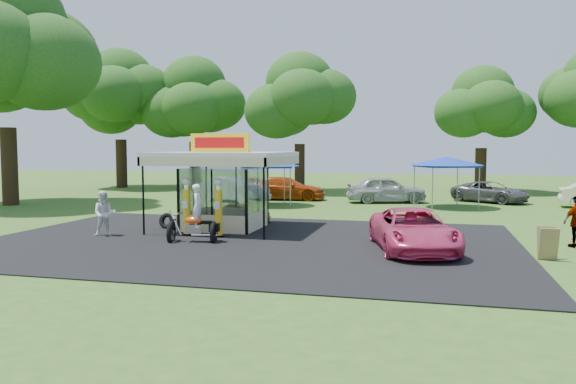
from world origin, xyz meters
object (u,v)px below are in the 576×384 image
Objects in this scene: gas_pump_left at (187,208)px; tent_east at (446,161)px; spectator_west at (104,214)px; bg_car_a at (234,189)px; a_frame_sign at (548,244)px; motorcycle at (196,219)px; bg_car_c at (386,189)px; bg_car_d at (490,192)px; pink_sedan at (413,230)px; kiosk_car at (241,213)px; gas_station_kiosk at (225,189)px; bg_car_b at (286,188)px; tent_west at (265,162)px; gas_pump_right at (219,209)px.

tent_east is at bearing 53.19° from gas_pump_left.
bg_car_a is (0.08, 15.04, -0.09)m from spectator_west.
tent_east is (-2.78, 15.56, 2.23)m from a_frame_sign.
gas_pump_left reaches higher than motorcycle.
bg_car_c reaches higher than bg_car_d.
pink_sedan reaches higher than bg_car_d.
motorcycle is at bearing 174.77° from a_frame_sign.
kiosk_car is (-12.38, 6.07, -0.05)m from a_frame_sign.
a_frame_sign is 4.23m from pink_sedan.
gas_station_kiosk is 1.02× the size of pink_sedan.
bg_car_c is at bearing -57.73° from bg_car_a.
bg_car_d is (12.53, 15.66, -1.10)m from gas_station_kiosk.
a_frame_sign is 0.20× the size of bg_car_c.
a_frame_sign is 22.38m from bg_car_b.
kiosk_car is at bearing 27.45° from spectator_west.
a_frame_sign is at bearing -45.96° from tent_west.
gas_pump_left is 16.34m from bg_car_b.
motorcycle is 18.32m from bg_car_c.
tent_west is (2.80, 13.28, 1.75)m from spectator_west.
pink_sedan is 19.72m from bg_car_b.
pink_sedan is 17.30m from bg_car_c.
gas_pump_left reaches higher than bg_car_c.
spectator_west is (-3.17, -0.93, -0.21)m from gas_pump_left.
tent_west is at bearing 129.98° from a_frame_sign.
gas_station_kiosk is 2.29× the size of gas_pump_left.
tent_east is at bearing -136.35° from bg_car_c.
tent_west is (-13.71, -5.51, 1.98)m from bg_car_d.
bg_car_c is at bearing -27.12° from kiosk_car.
bg_car_c is at bearing 140.67° from bg_car_d.
tent_west reaches higher than gas_pump_left.
bg_car_b is (3.06, 17.28, -0.14)m from spectator_west.
motorcycle is 12.17m from a_frame_sign.
pink_sedan is at bearing -95.39° from tent_east.
a_frame_sign is at bearing -145.63° from bg_car_d.
motorcycle is 4.21m from spectator_west.
tent_west is at bearing 100.52° from bg_car_c.
motorcycle is at bearing -86.66° from gas_station_kiosk.
bg_car_d is at bearing -88.13° from bg_car_b.
gas_pump_left is 1.29× the size of spectator_west.
a_frame_sign reaches higher than kiosk_car.
bg_car_a is (-3.89, 11.91, -0.95)m from gas_station_kiosk.
gas_pump_left is (-0.80, -2.20, -0.65)m from gas_station_kiosk.
gas_pump_left is 3.31m from spectator_west.
gas_pump_right is 1.43m from motorcycle.
a_frame_sign is 15.96m from tent_east.
bg_car_c is (5.93, 13.79, -0.91)m from gas_station_kiosk.
tent_west is at bearing 171.64° from bg_car_b.
bg_car_c is 1.21× the size of tent_west.
pink_sedan is at bearing 170.84° from bg_car_c.
bg_car_c is at bearing 60.49° from motorcycle.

